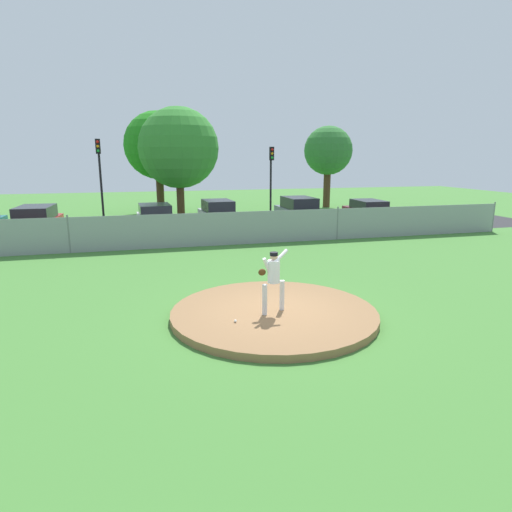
# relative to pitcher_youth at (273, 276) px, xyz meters

# --- Properties ---
(ground_plane) EXTENTS (80.00, 80.00, 0.00)m
(ground_plane) POSITION_rel_pitcher_youth_xyz_m (0.08, 6.17, -1.20)
(ground_plane) COLOR #427A33
(asphalt_strip) EXTENTS (44.00, 7.00, 0.01)m
(asphalt_strip) POSITION_rel_pitcher_youth_xyz_m (0.08, 14.67, -1.20)
(asphalt_strip) COLOR #2B2B2D
(asphalt_strip) RESTS_ON ground_plane
(pitchers_mound) EXTENTS (5.54, 5.54, 0.20)m
(pitchers_mound) POSITION_rel_pitcher_youth_xyz_m (0.08, 0.17, -1.10)
(pitchers_mound) COLOR olive
(pitchers_mound) RESTS_ON ground_plane
(pitcher_youth) EXTENTS (0.82, 0.37, 1.68)m
(pitcher_youth) POSITION_rel_pitcher_youth_xyz_m (0.00, 0.00, 0.00)
(pitcher_youth) COLOR silver
(pitcher_youth) RESTS_ON pitchers_mound
(baseball) EXTENTS (0.07, 0.07, 0.07)m
(baseball) POSITION_rel_pitcher_youth_xyz_m (-1.12, -0.47, -0.97)
(baseball) COLOR white
(baseball) RESTS_ON pitchers_mound
(chainlink_fence) EXTENTS (32.63, 0.07, 1.72)m
(chainlink_fence) POSITION_rel_pitcher_youth_xyz_m (0.08, 10.17, -0.39)
(chainlink_fence) COLOR gray
(chainlink_fence) RESTS_ON ground_plane
(parked_car_white) EXTENTS (2.06, 4.12, 1.63)m
(parked_car_white) POSITION_rel_pitcher_youth_xyz_m (-2.51, 14.67, -0.43)
(parked_car_white) COLOR silver
(parked_car_white) RESTS_ON ground_plane
(parked_car_silver) EXTENTS (1.93, 4.11, 1.75)m
(parked_car_silver) POSITION_rel_pitcher_youth_xyz_m (1.12, 14.86, -0.38)
(parked_car_silver) COLOR #B7BABF
(parked_car_silver) RESTS_ON ground_plane
(parked_car_slate) EXTENTS (1.93, 4.60, 1.78)m
(parked_car_slate) POSITION_rel_pitcher_youth_xyz_m (6.31, 15.16, -0.36)
(parked_car_slate) COLOR slate
(parked_car_slate) RESTS_ON ground_plane
(parked_car_burgundy) EXTENTS (1.89, 4.35, 1.54)m
(parked_car_burgundy) POSITION_rel_pitcher_youth_xyz_m (10.85, 14.64, -0.46)
(parked_car_burgundy) COLOR maroon
(parked_car_burgundy) RESTS_ON ground_plane
(parked_car_red) EXTENTS (1.99, 4.84, 1.71)m
(parked_car_red) POSITION_rel_pitcher_youth_xyz_m (-8.63, 14.49, -0.38)
(parked_car_red) COLOR #A81919
(parked_car_red) RESTS_ON ground_plane
(traffic_cone_orange) EXTENTS (0.40, 0.40, 0.55)m
(traffic_cone_orange) POSITION_rel_pitcher_youth_xyz_m (-6.93, 13.14, -0.94)
(traffic_cone_orange) COLOR orange
(traffic_cone_orange) RESTS_ON asphalt_strip
(traffic_light_near) EXTENTS (0.28, 0.46, 5.31)m
(traffic_light_near) POSITION_rel_pitcher_youth_xyz_m (-5.62, 18.86, 2.40)
(traffic_light_near) COLOR black
(traffic_light_near) RESTS_ON ground_plane
(traffic_light_far) EXTENTS (0.28, 0.46, 4.90)m
(traffic_light_far) POSITION_rel_pitcher_youth_xyz_m (5.57, 18.82, 2.14)
(traffic_light_far) COLOR black
(traffic_light_far) RESTS_ON ground_plane
(tree_leaning_west) EXTENTS (5.01, 5.01, 7.58)m
(tree_leaning_west) POSITION_rel_pitcher_youth_xyz_m (-1.77, 23.91, 3.84)
(tree_leaning_west) COLOR #4C331E
(tree_leaning_west) RESTS_ON ground_plane
(tree_broad_left) EXTENTS (5.75, 5.75, 7.73)m
(tree_broad_left) POSITION_rel_pitcher_youth_xyz_m (-0.41, 22.02, 3.64)
(tree_broad_left) COLOR #4C331E
(tree_broad_left) RESTS_ON ground_plane
(tree_tall_centre) EXTENTS (4.05, 4.05, 6.78)m
(tree_tall_centre) POSITION_rel_pitcher_youth_xyz_m (12.24, 24.42, 3.50)
(tree_tall_centre) COLOR #4C331E
(tree_tall_centre) RESTS_ON ground_plane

